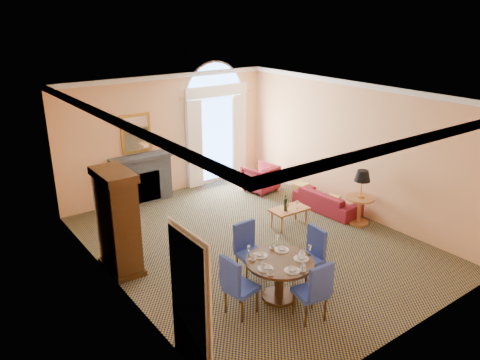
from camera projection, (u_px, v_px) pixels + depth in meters
ground at (254, 243)px, 10.10m from camera, size 7.50×7.50×0.00m
room_envelope at (234, 124)px, 9.73m from camera, size 6.04×7.52×3.45m
armoire at (118, 223)px, 8.77m from camera, size 0.58×1.03×2.02m
dining_table at (280, 270)px, 7.99m from camera, size 1.17×1.17×0.94m
dining_chair_north at (247, 246)px, 8.70m from camera, size 0.53×0.53×1.06m
dining_chair_south at (315, 288)px, 7.38m from camera, size 0.55×0.55×1.06m
dining_chair_east at (312, 252)px, 8.49m from camera, size 0.52×0.50×1.06m
dining_chair_west at (236, 283)px, 7.53m from camera, size 0.56×0.56×1.06m
sofa at (327, 201)px, 11.66m from camera, size 0.78×1.79×0.51m
armchair at (260, 178)px, 12.87m from camera, size 0.93×0.95×0.75m
coffee_table at (289, 210)px, 10.72m from camera, size 0.90×0.53×0.83m
side_table at (361, 191)px, 10.76m from camera, size 0.66×0.66×1.29m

